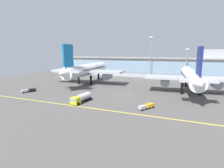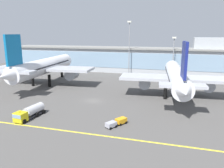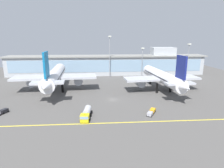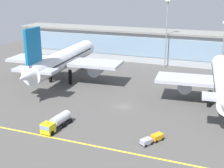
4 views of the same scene
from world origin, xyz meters
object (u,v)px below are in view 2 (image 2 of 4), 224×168
Objects in this scene: apron_light_mast_west at (174,50)px; service_truck_far at (117,122)px; apron_light_mast_east at (129,41)px; airliner_near_right at (176,77)px; airliner_near_left at (44,67)px; fuel_tanker_truck at (29,112)px.

service_truck_far is at bearing -99.89° from apron_light_mast_west.
apron_light_mast_west is 21.57m from apron_light_mast_east.
airliner_near_right is 2.53× the size of apron_light_mast_west.
airliner_near_left reaches higher than fuel_tanker_truck.
service_truck_far is (38.60, -31.38, -6.61)m from airliner_near_left.
apron_light_mast_west is at bearing 158.18° from fuel_tanker_truck.
airliner_near_right is 5.19× the size of fuel_tanker_truck.
fuel_tanker_truck is at bearing 125.27° from airliner_near_right.
service_truck_far is 0.29× the size of apron_light_mast_west.
apron_light_mast_west is at bearing -0.97° from apron_light_mast_east.
apron_light_mast_west reaches higher than airliner_near_right.
fuel_tanker_truck is at bearing -117.16° from apron_light_mast_west.
airliner_near_left reaches higher than airliner_near_right.
fuel_tanker_truck is at bearing -157.27° from airliner_near_left.
apron_light_mast_east is (11.52, 64.07, 15.39)m from fuel_tanker_truck.
airliner_near_left is at bearing -148.13° from apron_light_mast_west.
apron_light_mast_east is (-10.35, 62.46, 16.11)m from service_truck_far.
airliner_near_right is 8.63× the size of service_truck_far.
service_truck_far is at bearing 150.47° from airliner_near_right.
airliner_near_right is (51.17, -3.70, -0.57)m from airliner_near_left.
apron_light_mast_east is (28.25, 31.08, 9.50)m from airliner_near_left.
fuel_tanker_truck is 72.49m from apron_light_mast_west.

